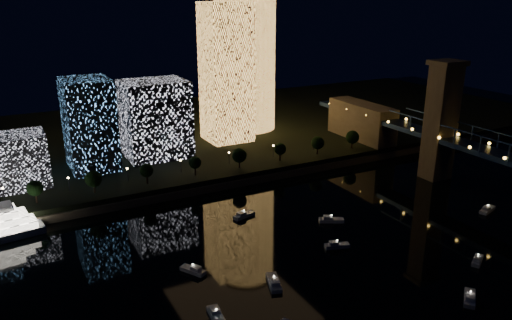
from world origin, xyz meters
The scene contains 9 objects.
ground centered at (0.00, 0.00, 0.00)m, with size 520.00×520.00×0.00m, color black.
far_bank centered at (0.00, 160.00, 2.50)m, with size 420.00×160.00×5.00m, color black.
seawall centered at (0.00, 82.00, 1.50)m, with size 420.00×6.00×3.00m, color #6B5E4C.
tower_cylindrical centered at (22.60, 146.67, 46.88)m, with size 34.00×34.00×83.52m.
tower_rectangular centered at (3.96, 130.35, 38.45)m, with size 21.03×21.03×66.90m, color #F5AB4E.
midrise_blocks centered at (-68.70, 119.05, 21.29)m, with size 98.10×34.20×37.76m.
motorboats centered at (-16.77, 9.10, 0.81)m, with size 118.78×87.21×2.78m.
esplanade_trees centered at (-29.28, 88.00, 10.47)m, with size 166.33×6.35×8.68m.
street_lamps centered at (-34.00, 94.00, 9.02)m, with size 132.70×0.70×5.65m.
Camera 1 is at (-97.71, -92.12, 75.38)m, focal length 35.00 mm.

